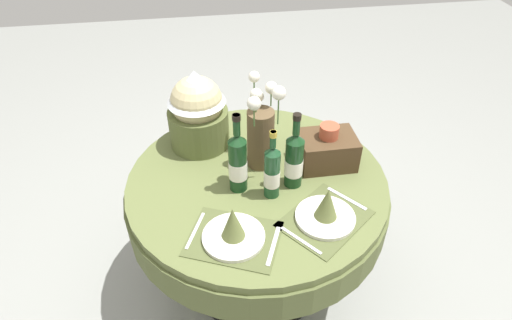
# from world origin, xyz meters

# --- Properties ---
(ground) EXTENTS (8.00, 8.00, 0.00)m
(ground) POSITION_xyz_m (0.00, 0.00, 0.00)
(ground) COLOR gray
(dining_table) EXTENTS (1.18, 1.18, 0.73)m
(dining_table) POSITION_xyz_m (0.00, 0.00, 0.59)
(dining_table) COLOR #5B6638
(dining_table) RESTS_ON ground
(place_setting_left) EXTENTS (0.41, 0.37, 0.16)m
(place_setting_left) POSITION_xyz_m (-0.14, -0.33, 0.77)
(place_setting_left) COLOR #4E562F
(place_setting_left) RESTS_ON dining_table
(place_setting_right) EXTENTS (0.43, 0.42, 0.16)m
(place_setting_right) POSITION_xyz_m (0.23, -0.29, 0.77)
(place_setting_right) COLOR #4E562F
(place_setting_right) RESTS_ON dining_table
(flower_vase) EXTENTS (0.15, 0.27, 0.45)m
(flower_vase) POSITION_xyz_m (0.03, 0.10, 0.91)
(flower_vase) COLOR brown
(flower_vase) RESTS_ON dining_table
(wine_bottle_left) EXTENTS (0.08, 0.08, 0.37)m
(wine_bottle_left) POSITION_xyz_m (-0.09, -0.05, 0.87)
(wine_bottle_left) COLOR #143819
(wine_bottle_left) RESTS_ON dining_table
(wine_bottle_centre) EXTENTS (0.07, 0.07, 0.32)m
(wine_bottle_centre) POSITION_xyz_m (0.04, -0.11, 0.85)
(wine_bottle_centre) COLOR #194223
(wine_bottle_centre) RESTS_ON dining_table
(wine_bottle_right) EXTENTS (0.08, 0.08, 0.36)m
(wine_bottle_right) POSITION_xyz_m (0.15, -0.06, 0.86)
(wine_bottle_right) COLOR #143819
(wine_bottle_right) RESTS_ON dining_table
(gift_tub_back_left) EXTENTS (0.29, 0.29, 0.39)m
(gift_tub_back_left) POSITION_xyz_m (-0.23, 0.30, 0.93)
(gift_tub_back_left) COLOR #566033
(gift_tub_back_left) RESTS_ON dining_table
(woven_basket_side_right) EXTENTS (0.25, 0.19, 0.21)m
(woven_basket_side_right) POSITION_xyz_m (0.33, 0.06, 0.81)
(woven_basket_side_right) COLOR #47331E
(woven_basket_side_right) RESTS_ON dining_table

